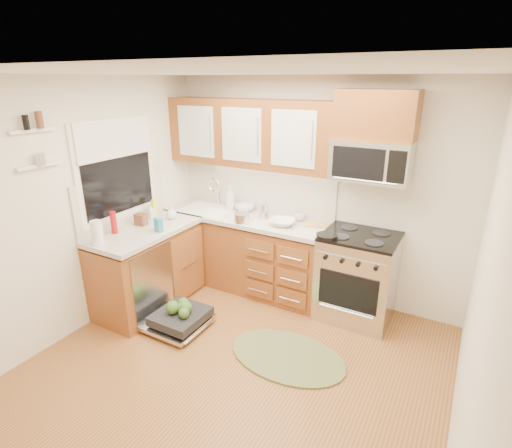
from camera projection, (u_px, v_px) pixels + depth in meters
The scene contains 38 objects.
floor at pixel (232, 372), 3.56m from camera, with size 3.50×3.50×0.00m, color brown.
ceiling at pixel (224, 73), 2.70m from camera, with size 3.50×3.50×0.00m, color white.
wall_back at pixel (312, 191), 4.56m from camera, with size 3.50×0.04×2.50m, color silver.
wall_front at pixel (4, 381), 1.70m from camera, with size 3.50×0.04×2.50m, color silver.
wall_left at pixel (80, 209), 3.94m from camera, with size 0.04×3.50×2.50m, color silver.
wall_right at pixel (480, 300), 2.32m from camera, with size 0.04×3.50×2.50m, color silver.
base_cabinet_back at pixel (245, 253), 4.93m from camera, with size 2.05×0.60×0.85m, color brown.
base_cabinet_left at pixel (148, 270), 4.51m from camera, with size 0.60×1.25×0.85m, color brown.
countertop_back at pixel (244, 217), 4.76m from camera, with size 2.07×0.64×0.05m, color #BCB7AC.
countertop_left at pixel (145, 231), 4.34m from camera, with size 0.64×1.27×0.05m, color #BCB7AC.
backsplash_back at pixel (256, 187), 4.90m from camera, with size 2.05×0.02×0.57m, color silver.
backsplash_left at pixel (122, 200), 4.37m from camera, with size 0.02×1.25×0.57m, color silver.
upper_cabinets at pixel (250, 133), 4.54m from camera, with size 2.05×0.35×0.75m, color brown, non-canonical shape.
cabinet_over_mw at pixel (376, 115), 3.80m from camera, with size 0.76×0.35×0.47m, color brown.
range at pixel (357, 277), 4.25m from camera, with size 0.76×0.64×0.95m, color silver, non-canonical shape.
microwave at pixel (371, 161), 3.93m from camera, with size 0.76×0.38×0.40m, color silver, non-canonical shape.
sink at pixel (208, 219), 5.02m from camera, with size 0.62×0.50×0.26m, color white, non-canonical shape.
dishwasher at pixel (178, 319), 4.17m from camera, with size 0.70×0.60×0.20m, color silver, non-canonical shape.
window at pixel (117, 170), 4.24m from camera, with size 0.03×1.05×1.05m, color white, non-canonical shape.
window_blind at pixel (115, 138), 4.11m from camera, with size 0.02×0.96×0.40m, color white.
shelf_upper at pixel (33, 130), 3.36m from camera, with size 0.04×0.40×0.03m, color white.
shelf_lower at pixel (39, 166), 3.47m from camera, with size 0.04×0.40×0.03m, color white.
rug at pixel (287, 356), 3.74m from camera, with size 1.12×0.73×0.02m, color #5E6A3D, non-canonical shape.
skillet at pixel (327, 236), 4.01m from camera, with size 0.22×0.22×0.04m, color black.
stock_pot at pixel (242, 218), 4.51m from camera, with size 0.18×0.18×0.11m, color silver.
cutting_board at pixel (317, 224), 4.44m from camera, with size 0.27×0.17×0.02m, color tan.
canister at pixel (264, 212), 4.61m from camera, with size 0.11×0.11×0.17m, color silver.
paper_towel_roll at pixel (97, 233), 3.89m from camera, with size 0.11×0.11×0.24m, color white.
mustard_bottle at pixel (154, 208), 4.68m from camera, with size 0.07×0.07×0.21m, color yellow.
red_bottle at pixel (114, 223), 4.17m from camera, with size 0.06×0.06×0.24m, color #A70D15.
wooden_box at pixel (141, 219), 4.43m from camera, with size 0.13×0.09×0.13m, color brown.
blue_carton at pixel (158, 225), 4.24m from camera, with size 0.09×0.06×0.15m, color teal.
bowl_a at pixel (282, 222), 4.43m from camera, with size 0.28×0.28×0.07m, color #999999.
bowl_b at pixel (245, 208), 4.91m from camera, with size 0.24×0.24×0.07m, color #999999.
cup at pixel (300, 216), 4.57m from camera, with size 0.13×0.13×0.10m, color #999999.
soap_bottle_a at pixel (230, 198), 4.94m from camera, with size 0.11×0.11×0.29m, color #999999.
soap_bottle_b at pixel (151, 211), 4.63m from camera, with size 0.08×0.08×0.18m, color #999999.
soap_bottle_c at pixel (171, 212), 4.61m from camera, with size 0.13×0.13×0.16m, color #999999.
Camera 1 is at (1.60, -2.41, 2.46)m, focal length 28.00 mm.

